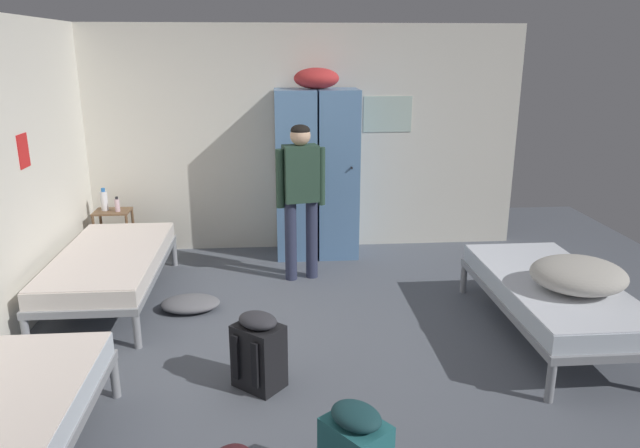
% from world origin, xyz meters
% --- Properties ---
extents(ground_plane, '(8.07, 8.07, 0.00)m').
position_xyz_m(ground_plane, '(0.00, 0.00, 0.00)').
color(ground_plane, '#565B66').
extents(room_backdrop, '(4.95, 5.10, 2.53)m').
position_xyz_m(room_backdrop, '(-1.23, 1.27, 1.26)').
color(room_backdrop, silver).
rests_on(room_backdrop, ground_plane).
extents(locker_bank, '(0.90, 0.55, 2.07)m').
position_xyz_m(locker_bank, '(0.12, 2.24, 0.97)').
color(locker_bank, '#5B84B2').
rests_on(locker_bank, ground_plane).
extents(shelf_unit, '(0.38, 0.30, 0.57)m').
position_xyz_m(shelf_unit, '(-2.12, 2.21, 0.35)').
color(shelf_unit, brown).
rests_on(shelf_unit, ground_plane).
extents(bed_left_rear, '(0.90, 1.90, 0.49)m').
position_xyz_m(bed_left_rear, '(-1.87, 1.06, 0.38)').
color(bed_left_rear, gray).
rests_on(bed_left_rear, ground_plane).
extents(bed_right, '(0.90, 1.90, 0.49)m').
position_xyz_m(bed_right, '(1.87, 0.09, 0.38)').
color(bed_right, gray).
rests_on(bed_right, ground_plane).
extents(bedding_heap, '(0.72, 0.66, 0.24)m').
position_xyz_m(bedding_heap, '(1.94, -0.12, 0.61)').
color(bedding_heap, '#B7B2A8').
rests_on(bedding_heap, bed_right).
extents(person_traveler, '(0.49, 0.26, 1.57)m').
position_xyz_m(person_traveler, '(-0.09, 1.51, 0.95)').
color(person_traveler, '#2D334C').
rests_on(person_traveler, ground_plane).
extents(water_bottle, '(0.08, 0.08, 0.25)m').
position_xyz_m(water_bottle, '(-2.20, 2.23, 0.68)').
color(water_bottle, white).
rests_on(water_bottle, shelf_unit).
extents(lotion_bottle, '(0.05, 0.05, 0.16)m').
position_xyz_m(lotion_bottle, '(-2.05, 2.17, 0.64)').
color(lotion_bottle, beige).
rests_on(lotion_bottle, shelf_unit).
extents(backpack_black, '(0.41, 0.42, 0.55)m').
position_xyz_m(backpack_black, '(-0.47, -0.48, 0.26)').
color(backpack_black, black).
rests_on(backpack_black, ground_plane).
extents(clothes_pile_grey, '(0.53, 0.37, 0.12)m').
position_xyz_m(clothes_pile_grey, '(-1.13, 0.82, 0.06)').
color(clothes_pile_grey, slate).
rests_on(clothes_pile_grey, ground_plane).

